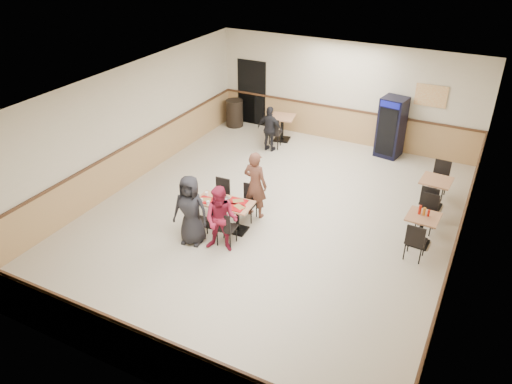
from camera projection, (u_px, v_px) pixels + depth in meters
The scene contains 20 objects.
ground at pixel (271, 218), 11.49m from camera, with size 10.00×10.00×0.00m, color beige.
room_shell at pixel (379, 167), 12.47m from camera, with size 10.00×10.00×10.00m.
main_table at pixel (225, 211), 10.92m from camera, with size 1.28×0.70×0.67m.
main_chairs at pixel (223, 211), 10.95m from camera, with size 1.19×1.52×0.84m.
diner_woman_left at pixel (191, 210), 10.30m from camera, with size 0.76×0.49×1.55m, color black.
diner_woman_right at pixel (221, 220), 10.07m from camera, with size 0.71×0.55×1.46m, color maroon.
diner_man_opposite at pixel (255, 185), 11.21m from camera, with size 0.58×0.38×1.60m, color brown.
lone_diner at pixel (270, 129), 14.39m from camera, with size 0.79×0.33×1.34m, color black.
tabletop_clutter at pixel (224, 202), 10.77m from camera, with size 1.09×0.58×0.12m.
side_table_near at pixel (422, 225), 10.38m from camera, with size 0.67×0.67×0.69m.
side_table_near_chair_south at pixel (416, 240), 9.96m from camera, with size 0.40×0.40×0.87m, color black, non-canonical shape.
side_table_near_chair_north at pixel (427, 214), 10.82m from camera, with size 0.40×0.40×0.87m, color black, non-canonical shape.
side_table_far at pixel (435, 189), 11.68m from camera, with size 0.72×0.72×0.73m.
side_table_far_chair_south at pixel (430, 201), 11.24m from camera, with size 0.43×0.43×0.92m, color black, non-canonical shape.
side_table_far_chair_north at pixel (439, 180), 12.14m from camera, with size 0.43×0.43×0.92m, color black, non-canonical shape.
condiment_caddy at pixel (423, 211), 10.27m from camera, with size 0.23×0.06×0.20m.
back_table at pixel (282, 124), 15.15m from camera, with size 0.83×0.83×0.76m.
back_table_chair_lone at pixel (274, 132), 14.68m from camera, with size 0.45×0.45×0.97m, color black, non-canonical shape.
pepsi_cooler at pixel (391, 127), 14.01m from camera, with size 0.74×0.75×1.72m.
trash_bin at pixel (235, 113), 16.19m from camera, with size 0.55×0.55×0.87m, color black.
Camera 1 is at (4.12, -8.80, 6.18)m, focal length 35.00 mm.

